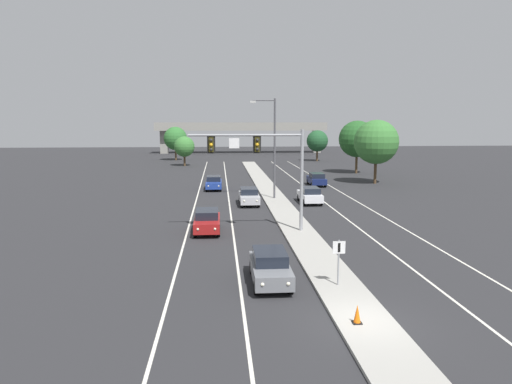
{
  "coord_description": "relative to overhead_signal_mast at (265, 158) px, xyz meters",
  "views": [
    {
      "loc": [
        -5.65,
        -16.99,
        7.88
      ],
      "look_at": [
        -3.2,
        13.75,
        3.2
      ],
      "focal_mm": 32.66,
      "sensor_mm": 36.0,
      "label": 1
    }
  ],
  "objects": [
    {
      "name": "car_oncoming_silver",
      "position": [
        -0.4,
        11.6,
        -4.54
      ],
      "size": [
        1.82,
        4.47,
        1.58
      ],
      "color": "#B7B7BC",
      "rests_on": "ground"
    },
    {
      "name": "overpass_bridge",
      "position": [
        2.43,
        85.24,
        0.42
      ],
      "size": [
        42.4,
        6.4,
        7.65
      ],
      "color": "gray",
      "rests_on": "ground"
    },
    {
      "name": "car_oncoming_red",
      "position": [
        -4.12,
        0.68,
        -4.54
      ],
      "size": [
        1.82,
        4.47,
        1.58
      ],
      "color": "maroon",
      "rests_on": "ground"
    },
    {
      "name": "tree_far_right_c",
      "position": [
        16.4,
        59.77,
        -1.34
      ],
      "size": [
        4.27,
        4.27,
        6.17
      ],
      "color": "#4C3823",
      "rests_on": "ground"
    },
    {
      "name": "edge_stripe_left",
      "position": [
        -5.57,
        9.73,
        -5.36
      ],
      "size": [
        0.14,
        100.0,
        0.01
      ],
      "primitive_type": "cube",
      "color": "silver",
      "rests_on": "ground"
    },
    {
      "name": "ground_plane",
      "position": [
        2.43,
        -15.27,
        -5.36
      ],
      "size": [
        260.0,
        260.0,
        0.0
      ],
      "primitive_type": "plane",
      "color": "#28282B"
    },
    {
      "name": "median_sign_post",
      "position": [
        2.38,
        -11.33,
        -3.78
      ],
      "size": [
        0.6,
        0.1,
        2.2
      ],
      "color": "gray",
      "rests_on": "median_island"
    },
    {
      "name": "overhead_signal_mast",
      "position": [
        0.0,
        0.0,
        0.0
      ],
      "size": [
        8.04,
        0.44,
        7.2
      ],
      "color": "gray",
      "rests_on": "median_island"
    },
    {
      "name": "street_lamp_median",
      "position": [
        2.15,
        14.34,
        0.43
      ],
      "size": [
        2.58,
        0.28,
        10.0
      ],
      "color": "#4C4C51",
      "rests_on": "median_island"
    },
    {
      "name": "car_oncoming_blue",
      "position": [
        -3.86,
        21.79,
        -4.54
      ],
      "size": [
        1.84,
        4.48,
        1.58
      ],
      "color": "navy",
      "rests_on": "ground"
    },
    {
      "name": "median_island",
      "position": [
        2.43,
        2.73,
        -5.29
      ],
      "size": [
        2.4,
        110.0,
        0.15
      ],
      "primitive_type": "cube",
      "color": "#9E9B93",
      "rests_on": "ground"
    },
    {
      "name": "tree_far_right_b",
      "position": [
        17.75,
        37.32,
        -0.12
      ],
      "size": [
        5.55,
        5.55,
        8.03
      ],
      "color": "#4C3823",
      "rests_on": "ground"
    },
    {
      "name": "lane_stripe_receding_center",
      "position": [
        7.13,
        9.73,
        -5.36
      ],
      "size": [
        0.14,
        100.0,
        0.01
      ],
      "primitive_type": "cube",
      "color": "silver",
      "rests_on": "ground"
    },
    {
      "name": "car_oncoming_grey",
      "position": [
        -0.77,
        -10.32,
        -4.54
      ],
      "size": [
        1.83,
        4.48,
        1.58
      ],
      "color": "slate",
      "rests_on": "ground"
    },
    {
      "name": "tree_far_left_c",
      "position": [
        -9.37,
        51.57,
        -1.91
      ],
      "size": [
        3.66,
        3.66,
        5.3
      ],
      "color": "#4C3823",
      "rests_on": "ground"
    },
    {
      "name": "tree_far_right_a",
      "position": [
        16.69,
        25.51,
        -0.06
      ],
      "size": [
        5.61,
        5.61,
        8.11
      ],
      "color": "#4C3823",
      "rests_on": "ground"
    },
    {
      "name": "edge_stripe_right",
      "position": [
        10.43,
        9.73,
        -5.36
      ],
      "size": [
        0.14,
        100.0,
        0.01
      ],
      "primitive_type": "cube",
      "color": "silver",
      "rests_on": "ground"
    },
    {
      "name": "lane_stripe_oncoming_center",
      "position": [
        -2.27,
        9.73,
        -5.36
      ],
      "size": [
        0.14,
        100.0,
        0.01
      ],
      "primitive_type": "cube",
      "color": "silver",
      "rests_on": "ground"
    },
    {
      "name": "car_receding_navy",
      "position": [
        8.81,
        24.14,
        -4.54
      ],
      "size": [
        1.9,
        4.5,
        1.58
      ],
      "color": "#141E4C",
      "rests_on": "ground"
    },
    {
      "name": "tree_far_left_a",
      "position": [
        -12.04,
        64.02,
        -0.9
      ],
      "size": [
        4.72,
        4.72,
        6.83
      ],
      "color": "#4C3823",
      "rests_on": "ground"
    },
    {
      "name": "traffic_cone_median_nose",
      "position": [
        2.04,
        -15.57,
        -4.86
      ],
      "size": [
        0.36,
        0.36,
        0.74
      ],
      "color": "black",
      "rests_on": "median_island"
    },
    {
      "name": "car_receding_white",
      "position": [
        5.56,
        11.88,
        -4.54
      ],
      "size": [
        1.85,
        4.48,
        1.58
      ],
      "color": "silver",
      "rests_on": "ground"
    }
  ]
}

